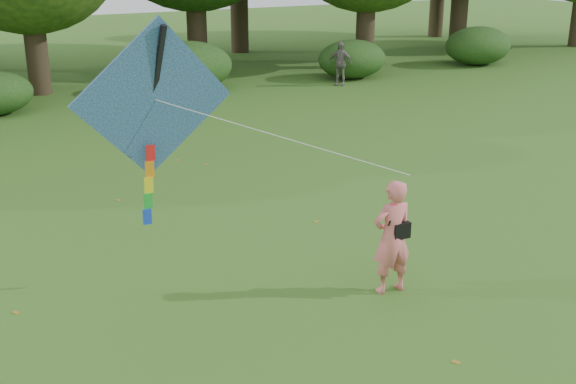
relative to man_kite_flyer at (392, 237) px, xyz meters
name	(u,v)px	position (x,y,z in m)	size (l,w,h in m)	color
ground	(409,312)	(-0.15, -0.74, -0.94)	(100.00, 100.00, 0.00)	#265114
man_kite_flyer	(392,237)	(0.00, 0.00, 0.00)	(0.69, 0.45, 1.88)	#EB6F72
bystander_right	(340,63)	(8.59, 15.56, -0.08)	(1.00, 0.42, 1.71)	slate
crossbody_bag	(399,229)	(0.12, -0.03, 0.12)	(0.43, 0.20, 0.73)	black
flying_kite	(154,102)	(-3.13, 1.95, 2.11)	(4.69, 2.44, 3.28)	#2630A8
shrub_band	(89,78)	(-0.87, 16.86, -0.08)	(39.15, 3.22, 1.88)	#264919
fallen_leaves	(284,268)	(-1.13, 1.54, -0.94)	(8.53, 12.74, 0.01)	olive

